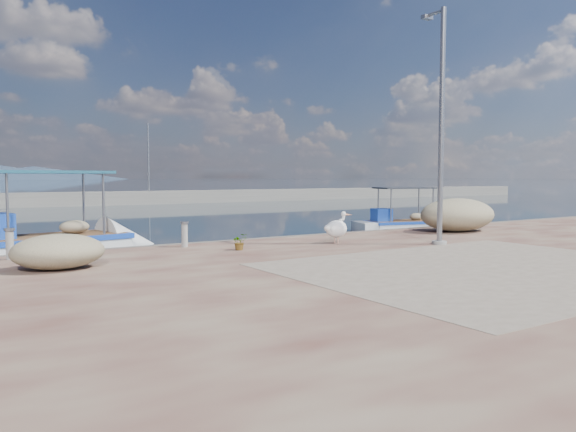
{
  "coord_description": "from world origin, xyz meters",
  "views": [
    {
      "loc": [
        -9.56,
        -10.95,
        2.53
      ],
      "look_at": [
        0.0,
        3.8,
        1.3
      ],
      "focal_mm": 35.0,
      "sensor_mm": 36.0,
      "label": 1
    }
  ],
  "objects_px": {
    "boat_left": "(48,248)",
    "lamp_post": "(441,134)",
    "boat_right": "(404,227)",
    "pelican": "(337,228)",
    "bollard_near": "(185,233)"
  },
  "relations": [
    {
      "from": "boat_right",
      "to": "lamp_post",
      "type": "distance_m",
      "value": 10.04
    },
    {
      "from": "pelican",
      "to": "bollard_near",
      "type": "xyz_separation_m",
      "value": [
        -4.26,
        1.69,
        -0.06
      ]
    },
    {
      "from": "boat_left",
      "to": "lamp_post",
      "type": "relative_size",
      "value": 0.98
    },
    {
      "from": "boat_left",
      "to": "boat_right",
      "type": "distance_m",
      "value": 15.54
    },
    {
      "from": "boat_left",
      "to": "bollard_near",
      "type": "bearing_deg",
      "value": -61.71
    },
    {
      "from": "boat_left",
      "to": "lamp_post",
      "type": "distance_m",
      "value": 12.82
    },
    {
      "from": "pelican",
      "to": "bollard_near",
      "type": "relative_size",
      "value": 1.35
    },
    {
      "from": "lamp_post",
      "to": "bollard_near",
      "type": "distance_m",
      "value": 8.12
    },
    {
      "from": "boat_left",
      "to": "lamp_post",
      "type": "height_order",
      "value": "lamp_post"
    },
    {
      "from": "boat_right",
      "to": "pelican",
      "type": "distance_m",
      "value": 9.93
    },
    {
      "from": "boat_left",
      "to": "bollard_near",
      "type": "relative_size",
      "value": 9.32
    },
    {
      "from": "boat_right",
      "to": "lamp_post",
      "type": "bearing_deg",
      "value": -113.77
    },
    {
      "from": "bollard_near",
      "to": "lamp_post",
      "type": "bearing_deg",
      "value": -27.95
    },
    {
      "from": "boat_right",
      "to": "bollard_near",
      "type": "height_order",
      "value": "boat_right"
    },
    {
      "from": "boat_right",
      "to": "bollard_near",
      "type": "bearing_deg",
      "value": -148.54
    }
  ]
}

